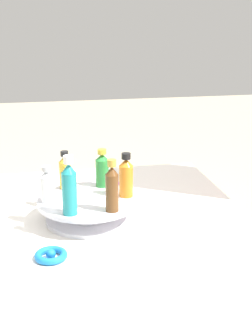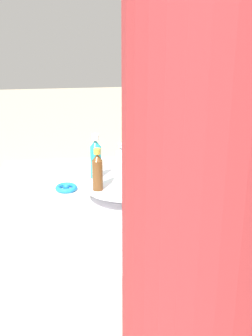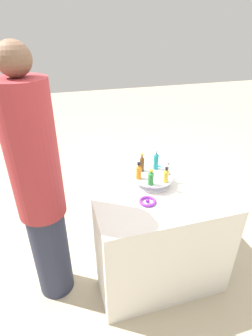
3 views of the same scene
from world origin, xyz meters
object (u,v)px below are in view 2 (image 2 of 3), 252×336
(bottle_green, at_px, (156,172))
(bottle_clear, at_px, (122,159))
(bottle_brown, at_px, (98,171))
(ribbon_bow_blue, at_px, (66,188))
(display_stand, at_px, (125,190))
(bottle_orange, at_px, (129,178))
(person_figure, at_px, (202,317))
(bottle_teal, at_px, (96,158))
(bottle_gold, at_px, (150,161))
(ribbon_bow_purple, at_px, (190,208))

(bottle_green, distance_m, bottle_clear, 0.18)
(bottle_brown, distance_m, ribbon_bow_blue, 0.22)
(display_stand, height_order, bottle_green, bottle_green)
(bottle_orange, relative_size, bottle_green, 1.10)
(bottle_brown, xyz_separation_m, person_figure, (-0.68, -0.14, -0.03))
(bottle_clear, bearing_deg, person_figure, -176.94)
(bottle_green, bearing_deg, display_stand, 59.22)
(bottle_orange, xyz_separation_m, ribbon_bow_blue, (0.21, 0.19, -0.11))
(bottle_teal, bearing_deg, bottle_green, -120.78)
(ribbon_bow_blue, bearing_deg, bottle_teal, -118.32)
(display_stand, xyz_separation_m, bottle_green, (-0.05, -0.09, 0.08))
(bottle_gold, bearing_deg, bottle_green, 179.22)
(bottle_gold, height_order, ribbon_bow_blue, bottle_gold)
(bottle_teal, bearing_deg, bottle_brown, 179.22)
(bottle_clear, relative_size, ribbon_bow_purple, 0.90)
(display_stand, distance_m, bottle_gold, 0.13)
(person_figure, bearing_deg, ribbon_bow_purple, -16.59)
(bottle_gold, bearing_deg, display_stand, 119.22)
(bottle_orange, bearing_deg, ribbon_bow_blue, 41.73)
(bottle_clear, bearing_deg, bottle_teal, 119.22)
(bottle_green, relative_size, ribbon_bow_purple, 1.01)
(bottle_brown, height_order, bottle_orange, bottle_brown)
(bottle_gold, distance_m, bottle_teal, 0.18)
(bottle_clear, height_order, person_figure, person_figure)
(display_stand, relative_size, bottle_gold, 2.45)
(bottle_gold, xyz_separation_m, ribbon_bow_purple, (-0.16, -0.10, -0.10))
(bottle_green, xyz_separation_m, person_figure, (-0.68, 0.04, -0.01))
(bottle_brown, bearing_deg, display_stand, -60.78)
(bottle_teal, height_order, ribbon_bow_purple, bottle_teal)
(person_figure, bearing_deg, bottle_brown, 7.76)
(bottle_gold, relative_size, person_figure, 0.07)
(bottle_gold, relative_size, bottle_teal, 0.73)
(bottle_teal, relative_size, ribbon_bow_purple, 1.38)
(bottle_green, xyz_separation_m, bottle_teal, (0.11, 0.18, 0.02))
(bottle_brown, relative_size, ribbon_bow_blue, 1.77)
(bottle_orange, height_order, ribbon_bow_purple, bottle_orange)
(bottle_orange, height_order, ribbon_bow_blue, bottle_orange)
(bottle_brown, relative_size, person_figure, 0.08)
(bottle_green, bearing_deg, ribbon_bow_purple, -118.32)
(bottle_green, xyz_separation_m, bottle_gold, (0.10, -0.00, -0.00))
(bottle_green, bearing_deg, bottle_brown, 89.22)
(bottle_brown, distance_m, bottle_teal, 0.10)
(bottle_orange, height_order, bottle_teal, bottle_teal)
(bottle_orange, xyz_separation_m, bottle_green, (0.05, -0.09, -0.00))
(bottle_gold, bearing_deg, bottle_teal, 89.22)
(bottle_gold, distance_m, ribbon_bow_purple, 0.21)
(bottle_clear, bearing_deg, bottle_brown, 149.22)
(bottle_green, height_order, bottle_clear, bottle_green)
(bottle_teal, bearing_deg, ribbon_bow_blue, 61.68)
(bottle_orange, relative_size, bottle_gold, 1.11)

